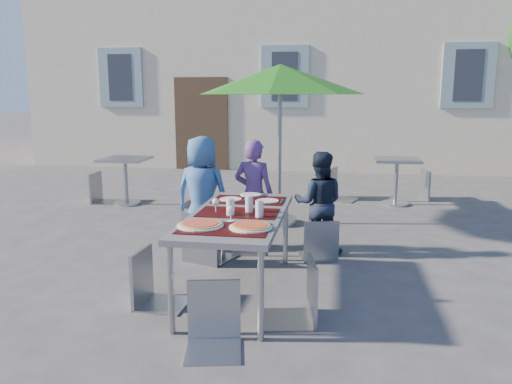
% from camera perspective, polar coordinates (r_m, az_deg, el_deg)
% --- Properties ---
extents(ground, '(90.00, 90.00, 0.00)m').
position_cam_1_polar(ground, '(4.75, -6.80, -11.07)').
color(ground, '#403F42').
rests_on(ground, ground).
extents(dining_table, '(0.80, 1.85, 0.76)m').
position_cam_1_polar(dining_table, '(4.45, -2.08, -3.08)').
color(dining_table, '#434348').
rests_on(dining_table, ground).
extents(pizza_near_left, '(0.37, 0.37, 0.03)m').
position_cam_1_polar(pizza_near_left, '(4.00, -6.39, -3.70)').
color(pizza_near_left, white).
rests_on(pizza_near_left, dining_table).
extents(pizza_near_right, '(0.34, 0.34, 0.03)m').
position_cam_1_polar(pizza_near_right, '(3.92, -0.62, -3.94)').
color(pizza_near_right, white).
rests_on(pizza_near_right, dining_table).
extents(glassware, '(0.48, 0.41, 0.15)m').
position_cam_1_polar(glassware, '(4.33, -1.66, -1.67)').
color(glassware, silver).
rests_on(glassware, dining_table).
extents(place_settings, '(0.64, 0.49, 0.01)m').
position_cam_1_polar(place_settings, '(5.02, -0.70, -0.69)').
color(place_settings, white).
rests_on(place_settings, dining_table).
extents(child_0, '(0.71, 0.52, 1.33)m').
position_cam_1_polar(child_0, '(5.81, -6.16, -0.13)').
color(child_0, '#385F9A').
rests_on(child_0, ground).
extents(child_1, '(0.51, 0.38, 1.29)m').
position_cam_1_polar(child_1, '(5.78, -0.25, -0.31)').
color(child_1, '#5B3B79').
rests_on(child_1, ground).
extents(child_2, '(0.58, 0.35, 1.17)m').
position_cam_1_polar(child_2, '(5.66, 7.21, -1.26)').
color(child_2, '#161F31').
rests_on(child_2, ground).
extents(chair_0, '(0.58, 0.59, 1.03)m').
position_cam_1_polar(chair_0, '(5.35, -5.86, -1.72)').
color(chair_0, gray).
rests_on(chair_0, ground).
extents(chair_1, '(0.44, 0.44, 0.87)m').
position_cam_1_polar(chair_1, '(5.61, -0.80, -2.15)').
color(chair_1, gray).
rests_on(chair_1, ground).
extents(chair_2, '(0.48, 0.48, 0.87)m').
position_cam_1_polar(chair_2, '(5.45, 7.31, -2.63)').
color(chair_2, gray).
rests_on(chair_2, ground).
extents(chair_3, '(0.43, 0.42, 0.91)m').
position_cam_1_polar(chair_3, '(4.34, -11.91, -5.93)').
color(chair_3, '#8F939A').
rests_on(chair_3, ground).
extents(chair_4, '(0.50, 0.49, 0.95)m').
position_cam_1_polar(chair_4, '(3.95, 5.06, -7.10)').
color(chair_4, gray).
rests_on(chair_4, ground).
extents(chair_5, '(0.46, 0.46, 0.88)m').
position_cam_1_polar(chair_5, '(3.58, -4.96, -9.81)').
color(chair_5, gray).
rests_on(chair_5, ground).
extents(patio_umbrella, '(2.24, 2.24, 2.19)m').
position_cam_1_polar(patio_umbrella, '(6.84, 2.78, 12.55)').
color(patio_umbrella, '#B8BBC0').
rests_on(patio_umbrella, ground).
extents(cafe_table_0, '(0.72, 0.72, 0.77)m').
position_cam_1_polar(cafe_table_0, '(8.46, -14.68, 2.22)').
color(cafe_table_0, '#B8BBC0').
rests_on(cafe_table_0, ground).
extents(bg_chair_l_0, '(0.44, 0.43, 0.96)m').
position_cam_1_polar(bg_chair_l_0, '(8.72, -17.36, 2.50)').
color(bg_chair_l_0, gray).
rests_on(bg_chair_l_0, ground).
extents(bg_chair_r_0, '(0.38, 0.37, 0.84)m').
position_cam_1_polar(bg_chair_r_0, '(8.29, -6.41, 1.95)').
color(bg_chair_r_0, gray).
rests_on(bg_chair_r_0, ground).
extents(cafe_table_1, '(0.72, 0.72, 0.77)m').
position_cam_1_polar(cafe_table_1, '(8.47, 15.76, 2.11)').
color(cafe_table_1, '#B8BBC0').
rests_on(cafe_table_1, ground).
extents(bg_chair_l_1, '(0.59, 0.58, 1.03)m').
position_cam_1_polar(bg_chair_l_1, '(8.69, 9.37, 3.10)').
color(bg_chair_l_1, gray).
rests_on(bg_chair_l_1, ground).
extents(bg_chair_r_1, '(0.51, 0.51, 0.98)m').
position_cam_1_polar(bg_chair_r_1, '(9.01, 18.26, 2.76)').
color(bg_chair_r_1, '#91989D').
rests_on(bg_chair_r_1, ground).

